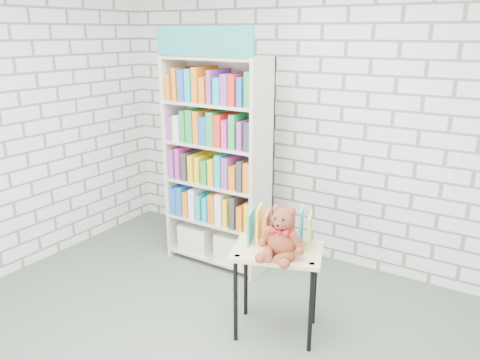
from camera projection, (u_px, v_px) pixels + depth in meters
The scene contains 5 objects.
room_shell at pixel (184, 106), 2.72m from camera, with size 4.52×4.02×2.81m.
bookshelf at pixel (218, 162), 4.41m from camera, with size 1.00×0.39×2.24m.
display_table at pixel (277, 261), 3.42m from camera, with size 0.75×0.63×0.69m.
table_books at pixel (280, 227), 3.44m from camera, with size 0.49×0.33×0.27m.
teddy_bear at pixel (281, 237), 3.24m from camera, with size 0.34×0.32×0.37m.
Camera 1 is at (1.72, -2.13, 2.20)m, focal length 35.00 mm.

